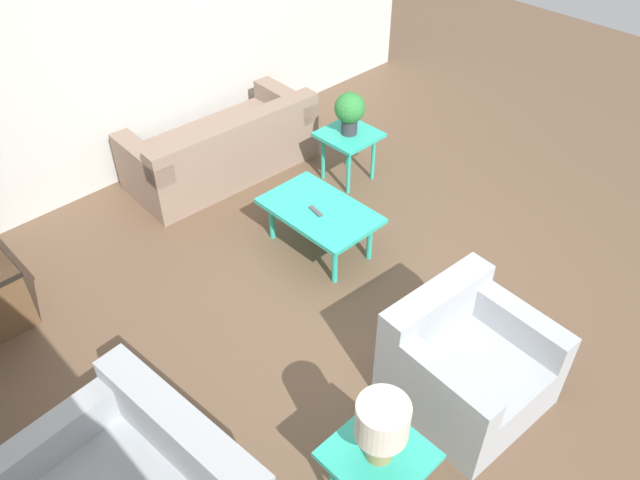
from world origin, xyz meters
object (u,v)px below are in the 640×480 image
(coffee_table, at_px, (320,213))
(side_table_lamp, at_px, (378,462))
(side_table_plant, at_px, (349,140))
(table_lamp, at_px, (382,425))
(potted_plant, at_px, (350,110))
(armchair, at_px, (464,364))
(sofa, at_px, (223,149))

(coffee_table, xyz_separation_m, side_table_lamp, (-1.95, 1.42, 0.07))
(coffee_table, relative_size, side_table_lamp, 1.90)
(side_table_plant, distance_m, table_lamp, 3.51)
(potted_plant, relative_size, table_lamp, 0.96)
(table_lamp, bearing_deg, potted_plant, -43.25)
(side_table_lamp, relative_size, potted_plant, 1.25)
(armchair, height_order, side_table_plant, armchair)
(armchair, distance_m, side_table_plant, 2.78)
(potted_plant, xyz_separation_m, table_lamp, (-2.54, 2.39, 0.03))
(table_lamp, bearing_deg, side_table_plant, -43.25)
(armchair, bearing_deg, table_lamp, -169.06)
(coffee_table, distance_m, side_table_plant, 1.14)
(coffee_table, bearing_deg, armchair, 167.95)
(coffee_table, distance_m, potted_plant, 1.21)
(side_table_plant, bearing_deg, side_table_lamp, 136.75)
(coffee_table, bearing_deg, side_table_lamp, 143.92)
(sofa, relative_size, table_lamp, 4.43)
(armchair, bearing_deg, sofa, 85.18)
(sofa, bearing_deg, side_table_lamp, 68.64)
(side_table_lamp, bearing_deg, armchair, -82.91)
(side_table_plant, height_order, table_lamp, table_lamp)
(coffee_table, bearing_deg, sofa, -4.65)
(armchair, distance_m, side_table_lamp, 1.05)
(sofa, bearing_deg, table_lamp, 68.64)
(side_table_plant, height_order, potted_plant, potted_plant)
(side_table_plant, xyz_separation_m, side_table_lamp, (-2.54, 2.39, 0.00))
(sofa, bearing_deg, coffee_table, 87.80)
(armchair, xyz_separation_m, side_table_lamp, (-0.13, 1.03, 0.14))
(coffee_table, xyz_separation_m, table_lamp, (-1.95, 1.42, 0.43))
(side_table_plant, bearing_deg, coffee_table, 121.43)
(sofa, height_order, side_table_plant, sofa)
(sofa, xyz_separation_m, armchair, (-3.38, 0.52, 0.03))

